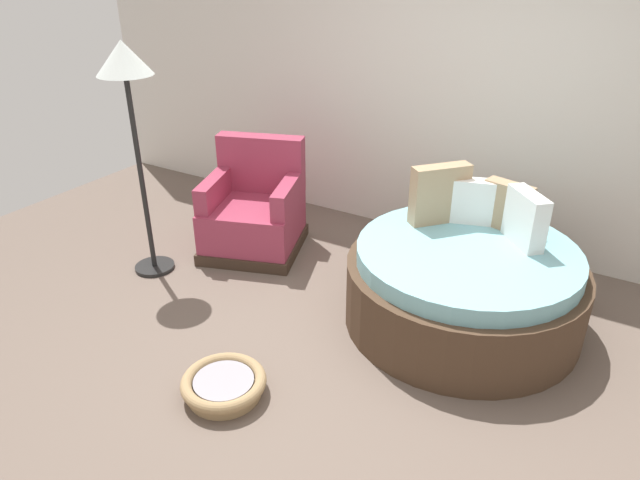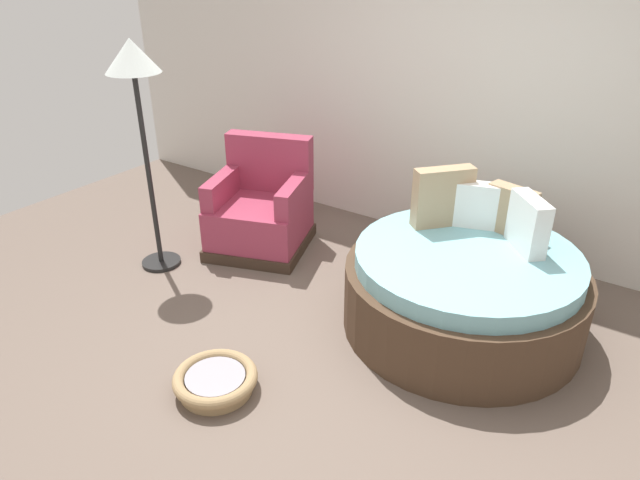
{
  "view_description": "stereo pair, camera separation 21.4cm",
  "coord_description": "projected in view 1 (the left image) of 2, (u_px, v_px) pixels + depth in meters",
  "views": [
    {
      "loc": [
        1.37,
        -2.62,
        2.4
      ],
      "look_at": [
        -0.47,
        0.45,
        0.55
      ],
      "focal_mm": 32.21,
      "sensor_mm": 36.0,
      "label": 1
    },
    {
      "loc": [
        1.55,
        -2.51,
        2.4
      ],
      "look_at": [
        -0.47,
        0.45,
        0.55
      ],
      "focal_mm": 32.21,
      "sensor_mm": 36.0,
      "label": 2
    }
  ],
  "objects": [
    {
      "name": "ground_plane",
      "position": [
        347.0,
        361.0,
        3.73
      ],
      "size": [
        8.0,
        8.0,
        0.02
      ],
      "primitive_type": "cube",
      "color": "#66564C"
    },
    {
      "name": "back_wall",
      "position": [
        473.0,
        77.0,
        4.65
      ],
      "size": [
        8.0,
        0.12,
        2.88
      ],
      "primitive_type": "cube",
      "color": "silver",
      "rests_on": "ground_plane"
    },
    {
      "name": "round_daybed",
      "position": [
        464.0,
        283.0,
        3.99
      ],
      "size": [
        1.63,
        1.63,
        1.02
      ],
      "color": "#473323",
      "rests_on": "ground_plane"
    },
    {
      "name": "red_armchair",
      "position": [
        255.0,
        213.0,
        4.98
      ],
      "size": [
        1.02,
        1.02,
        0.94
      ],
      "color": "#38281E",
      "rests_on": "ground_plane"
    },
    {
      "name": "pet_basket",
      "position": [
        224.0,
        385.0,
        3.41
      ],
      "size": [
        0.51,
        0.51,
        0.13
      ],
      "color": "#9E7F56",
      "rests_on": "ground_plane"
    },
    {
      "name": "floor_lamp",
      "position": [
        127.0,
        82.0,
        4.08
      ],
      "size": [
        0.4,
        0.4,
        1.82
      ],
      "color": "black",
      "rests_on": "ground_plane"
    }
  ]
}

